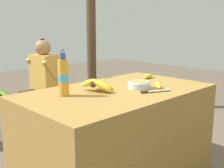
{
  "coord_description": "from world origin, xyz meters",
  "views": [
    {
      "loc": [
        -1.5,
        -1.46,
        1.24
      ],
      "look_at": [
        -0.01,
        0.05,
        0.8
      ],
      "focal_mm": 45.0,
      "sensor_mm": 36.0,
      "label": 1
    }
  ],
  "objects": [
    {
      "name": "wooden_bench",
      "position": [
        0.16,
        1.48,
        0.37
      ],
      "size": [
        1.68,
        0.32,
        0.44
      ],
      "color": "brown",
      "rests_on": "ground_plane"
    },
    {
      "name": "market_counter",
      "position": [
        0.0,
        0.0,
        0.38
      ],
      "size": [
        1.48,
        0.87,
        0.76
      ],
      "color": "olive",
      "rests_on": "ground_plane"
    },
    {
      "name": "loose_banana_side",
      "position": [
        0.54,
        0.13,
        0.78
      ],
      "size": [
        0.16,
        0.07,
        0.04
      ],
      "rotation": [
        0.0,
        0.0,
        0.18
      ],
      "color": "yellow",
      "rests_on": "market_counter"
    },
    {
      "name": "banana_bunch_ripe",
      "position": [
        -0.15,
        0.07,
        0.81
      ],
      "size": [
        0.18,
        0.29,
        0.12
      ],
      "color": "#4C381E",
      "rests_on": "market_counter"
    },
    {
      "name": "loose_banana_front",
      "position": [
        0.27,
        -0.17,
        0.78
      ],
      "size": [
        0.15,
        0.15,
        0.04
      ],
      "rotation": [
        0.0,
        0.0,
        0.82
      ],
      "color": "yellow",
      "rests_on": "market_counter"
    },
    {
      "name": "support_post_far",
      "position": [
        1.26,
        1.8,
        1.3
      ],
      "size": [
        0.14,
        0.14,
        2.6
      ],
      "color": "#4C3823",
      "rests_on": "ground_plane"
    },
    {
      "name": "banana_bunch_green",
      "position": [
        -0.27,
        1.48,
        0.51
      ],
      "size": [
        0.17,
        0.28,
        0.14
      ],
      "color": "#4C381E",
      "rests_on": "wooden_bench"
    },
    {
      "name": "knife",
      "position": [
        0.11,
        -0.24,
        0.77
      ],
      "size": [
        0.23,
        0.12,
        0.02
      ],
      "rotation": [
        0.0,
        0.0,
        -0.41
      ],
      "color": "#BCBCC1",
      "rests_on": "market_counter"
    },
    {
      "name": "serving_bowl",
      "position": [
        0.16,
        -0.08,
        0.79
      ],
      "size": [
        0.18,
        0.18,
        0.05
      ],
      "color": "silver",
      "rests_on": "market_counter"
    },
    {
      "name": "seated_vendor",
      "position": [
        0.18,
        1.45,
        0.63
      ],
      "size": [
        0.42,
        0.4,
        1.09
      ],
      "rotation": [
        0.0,
        0.0,
        3.21
      ],
      "color": "#473828",
      "rests_on": "ground_plane"
    },
    {
      "name": "water_bottle",
      "position": [
        -0.4,
        0.13,
        0.89
      ],
      "size": [
        0.07,
        0.07,
        0.33
      ],
      "color": "gold",
      "rests_on": "market_counter"
    }
  ]
}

